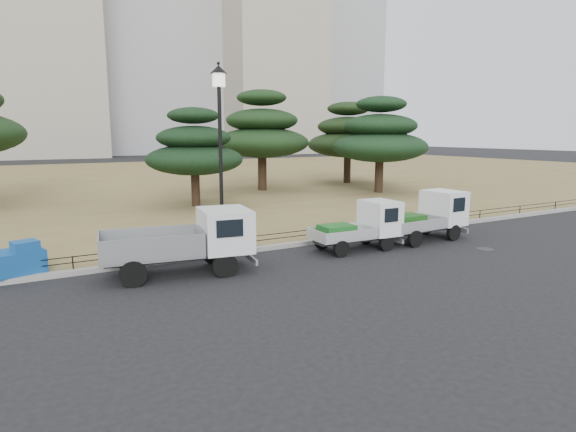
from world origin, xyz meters
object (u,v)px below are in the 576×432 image
truck_large (187,239)px  truck_kei_front (362,226)px  truck_kei_rear (428,216)px  tarp_pile (16,260)px  street_lamp (220,127)px

truck_large → truck_kei_front: 6.50m
truck_kei_rear → tarp_pile: size_ratio=2.19×
truck_kei_rear → tarp_pile: (-14.32, 2.01, -0.42)m
truck_kei_front → street_lamp: 6.14m
truck_kei_rear → street_lamp: 8.88m
street_lamp → tarp_pile: street_lamp is taller
truck_kei_front → truck_kei_rear: size_ratio=0.90×
truck_kei_rear → street_lamp: street_lamp is taller
truck_large → truck_kei_rear: bearing=7.8°
truck_large → truck_kei_front: bearing=7.4°
street_lamp → tarp_pile: (-6.34, 0.18, -3.85)m
tarp_pile → street_lamp: bearing=-1.6°
truck_kei_front → truck_kei_rear: truck_kei_rear is taller
truck_kei_front → street_lamp: bearing=160.4°
truck_kei_front → street_lamp: size_ratio=0.53×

